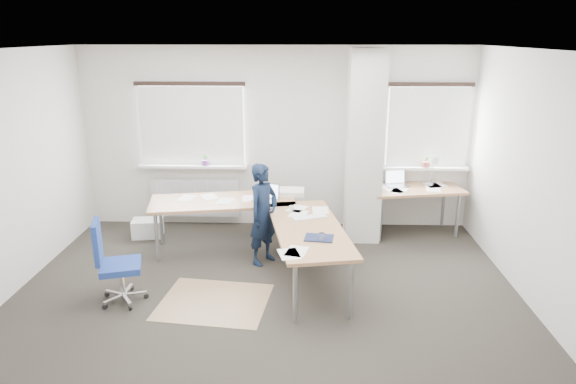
{
  "coord_description": "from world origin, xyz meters",
  "views": [
    {
      "loc": [
        0.43,
        -5.32,
        2.96
      ],
      "look_at": [
        0.23,
        0.9,
        1.03
      ],
      "focal_mm": 32.0,
      "sensor_mm": 36.0,
      "label": 1
    }
  ],
  "objects_px": {
    "desk_main": "(266,215)",
    "task_chair": "(119,279)",
    "desk_side": "(415,191)",
    "person": "(263,214)"
  },
  "relations": [
    {
      "from": "person",
      "to": "desk_side",
      "type": "bearing_deg",
      "value": -27.93
    },
    {
      "from": "desk_main",
      "to": "task_chair",
      "type": "distance_m",
      "value": 1.99
    },
    {
      "from": "person",
      "to": "desk_main",
      "type": "bearing_deg",
      "value": -101.94
    },
    {
      "from": "desk_side",
      "to": "task_chair",
      "type": "distance_m",
      "value": 4.43
    },
    {
      "from": "desk_main",
      "to": "task_chair",
      "type": "relative_size",
      "value": 2.82
    },
    {
      "from": "desk_side",
      "to": "person",
      "type": "relative_size",
      "value": 1.1
    },
    {
      "from": "desk_main",
      "to": "person",
      "type": "bearing_deg",
      "value": 123.04
    },
    {
      "from": "person",
      "to": "task_chair",
      "type": "bearing_deg",
      "value": 160.7
    },
    {
      "from": "desk_side",
      "to": "task_chair",
      "type": "xyz_separation_m",
      "value": [
        -3.78,
        -2.26,
        -0.41
      ]
    },
    {
      "from": "desk_main",
      "to": "person",
      "type": "relative_size",
      "value": 2.06
    }
  ]
}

